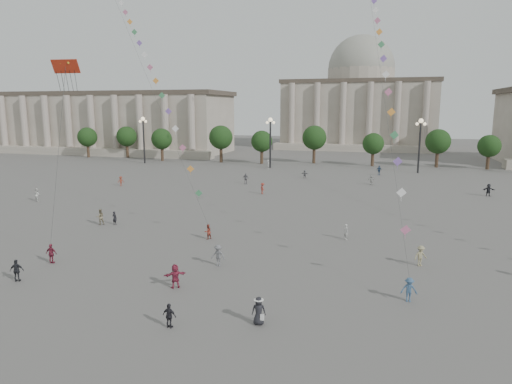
# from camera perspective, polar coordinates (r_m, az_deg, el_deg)

# --- Properties ---
(ground) EXTENTS (360.00, 360.00, 0.00)m
(ground) POSITION_cam_1_polar(r_m,az_deg,el_deg) (28.71, -2.92, -15.80)
(ground) COLOR #5C5957
(ground) RESTS_ON ground
(hall_west) EXTENTS (84.00, 26.22, 17.20)m
(hall_west) POSITION_cam_1_polar(r_m,az_deg,el_deg) (144.71, -19.70, 8.20)
(hall_west) COLOR gray
(hall_west) RESTS_ON ground
(hall_central) EXTENTS (48.30, 34.30, 35.50)m
(hall_central) POSITION_cam_1_polar(r_m,az_deg,el_deg) (153.82, 12.80, 10.82)
(hall_central) COLOR gray
(hall_central) RESTS_ON ground
(tree_row) EXTENTS (137.12, 5.12, 8.00)m
(tree_row) POSITION_cam_1_polar(r_m,az_deg,el_deg) (102.96, 11.06, 6.23)
(tree_row) COLOR #362A1B
(tree_row) RESTS_ON ground
(lamp_post_far_west) EXTENTS (2.00, 0.90, 10.65)m
(lamp_post_far_west) POSITION_cam_1_polar(r_m,az_deg,el_deg) (108.51, -13.90, 7.37)
(lamp_post_far_west) COLOR #262628
(lamp_post_far_west) RESTS_ON ground
(lamp_post_mid_west) EXTENTS (2.00, 0.90, 10.65)m
(lamp_post_mid_west) POSITION_cam_1_polar(r_m,az_deg,el_deg) (97.35, 1.80, 7.34)
(lamp_post_mid_west) COLOR #262628
(lamp_post_mid_west) RESTS_ON ground
(lamp_post_mid_east) EXTENTS (2.00, 0.90, 10.65)m
(lamp_post_mid_east) POSITION_cam_1_polar(r_m,az_deg,el_deg) (94.76, 19.83, 6.64)
(lamp_post_mid_east) COLOR #262628
(lamp_post_mid_east) RESTS_ON ground
(person_crowd_0) EXTENTS (1.17, 0.89, 1.85)m
(person_crowd_0) POSITION_cam_1_polar(r_m,az_deg,el_deg) (90.31, 15.12, 2.64)
(person_crowd_0) COLOR navy
(person_crowd_0) RESTS_ON ground
(person_crowd_1) EXTENTS (1.08, 1.02, 1.78)m
(person_crowd_1) POSITION_cam_1_polar(r_m,az_deg,el_deg) (69.64, -25.68, -0.32)
(person_crowd_1) COLOR silver
(person_crowd_1) RESTS_ON ground
(person_crowd_2) EXTENTS (1.18, 1.14, 1.62)m
(person_crowd_2) POSITION_cam_1_polar(r_m,az_deg,el_deg) (78.14, -16.54, 1.30)
(person_crowd_2) COLOR maroon
(person_crowd_2) RESTS_ON ground
(person_crowd_4) EXTENTS (1.55, 1.18, 1.63)m
(person_crowd_4) POSITION_cam_1_polar(r_m,az_deg,el_deg) (78.50, 14.22, 1.46)
(person_crowd_4) COLOR #B5B6B2
(person_crowd_4) RESTS_ON ground
(person_crowd_6) EXTENTS (1.22, 0.76, 1.80)m
(person_crowd_6) POSITION_cam_1_polar(r_m,az_deg,el_deg) (37.51, -4.76, -7.89)
(person_crowd_6) COLOR slate
(person_crowd_6) RESTS_ON ground
(person_crowd_9) EXTENTS (1.75, 0.79, 1.82)m
(person_crowd_9) POSITION_cam_1_polar(r_m,az_deg,el_deg) (74.41, 27.06, 0.22)
(person_crowd_9) COLOR black
(person_crowd_9) RESTS_ON ground
(person_crowd_10) EXTENTS (0.64, 0.81, 1.94)m
(person_crowd_10) POSITION_cam_1_polar(r_m,az_deg,el_deg) (95.97, 1.52, 3.47)
(person_crowd_10) COLOR #B1B0AC
(person_crowd_10) RESTS_ON ground
(person_crowd_12) EXTENTS (1.45, 0.62, 1.51)m
(person_crowd_12) POSITION_cam_1_polar(r_m,az_deg,el_deg) (83.83, 6.12, 2.24)
(person_crowd_12) COLOR slate
(person_crowd_12) RESTS_ON ground
(person_crowd_13) EXTENTS (0.64, 0.68, 1.57)m
(person_crowd_13) POSITION_cam_1_polar(r_m,az_deg,el_deg) (45.54, 11.19, -4.89)
(person_crowd_13) COLOR #B1B1AD
(person_crowd_13) RESTS_ON ground
(person_crowd_16) EXTENTS (1.08, 0.51, 1.80)m
(person_crowd_16) POSITION_cam_1_polar(r_m,az_deg,el_deg) (77.18, -1.32, 1.70)
(person_crowd_16) COLOR slate
(person_crowd_16) RESTS_ON ground
(person_crowd_17) EXTENTS (1.15, 1.24, 1.68)m
(person_crowd_17) POSITION_cam_1_polar(r_m,az_deg,el_deg) (68.10, 0.82, 0.46)
(person_crowd_17) COLOR maroon
(person_crowd_17) RESTS_ON ground
(person_crowd_18) EXTENTS (1.07, 1.06, 1.74)m
(person_crowd_18) POSITION_cam_1_polar(r_m,az_deg,el_deg) (53.10, -18.89, -2.96)
(person_crowd_18) COLOR #7C7155
(person_crowd_18) RESTS_ON ground
(person_crowd_19) EXTENTS (1.28, 1.13, 1.72)m
(person_crowd_19) POSITION_cam_1_polar(r_m,az_deg,el_deg) (39.71, 19.88, -7.52)
(person_crowd_19) COLOR #968E68
(person_crowd_19) RESTS_ON ground
(person_crowd_20) EXTENTS (0.60, 0.44, 1.51)m
(person_crowd_20) POSITION_cam_1_polar(r_m,az_deg,el_deg) (52.59, -17.25, -3.12)
(person_crowd_20) COLOR black
(person_crowd_20) RESTS_ON ground
(tourist_0) EXTENTS (1.00, 0.47, 1.66)m
(tourist_0) POSITION_cam_1_polar(r_m,az_deg,el_deg) (41.62, -24.21, -7.04)
(tourist_0) COLOR maroon
(tourist_0) RESTS_ON ground
(tourist_1) EXTENTS (0.92, 0.47, 1.50)m
(tourist_1) POSITION_cam_1_polar(r_m,az_deg,el_deg) (28.05, -10.77, -14.96)
(tourist_1) COLOR black
(tourist_1) RESTS_ON ground
(tourist_2) EXTENTS (1.60, 1.42, 1.76)m
(tourist_2) POSITION_cam_1_polar(r_m,az_deg,el_deg) (33.59, -10.07, -10.30)
(tourist_2) COLOR maroon
(tourist_2) RESTS_ON ground
(tourist_4) EXTENTS (1.06, 0.74, 1.68)m
(tourist_4) POSITION_cam_1_polar(r_m,az_deg,el_deg) (38.56, -27.72, -8.69)
(tourist_4) COLOR black
(tourist_4) RESTS_ON ground
(kite_flyer_0) EXTENTS (0.89, 0.92, 1.49)m
(kite_flyer_0) POSITION_cam_1_polar(r_m,az_deg,el_deg) (45.08, -6.04, -4.95)
(kite_flyer_0) COLOR maroon
(kite_flyer_0) RESTS_ON ground
(kite_flyer_1) EXTENTS (1.13, 0.73, 1.66)m
(kite_flyer_1) POSITION_cam_1_polar(r_m,az_deg,el_deg) (32.53, 18.59, -11.50)
(kite_flyer_1) COLOR #345377
(kite_flyer_1) RESTS_ON ground
(hat_person) EXTENTS (0.93, 0.70, 1.71)m
(hat_person) POSITION_cam_1_polar(r_m,az_deg,el_deg) (27.89, 0.34, -14.58)
(hat_person) COLOR black
(hat_person) RESTS_ON ground
(dragon_kite) EXTENTS (2.24, 0.85, 14.86)m
(dragon_kite) POSITION_cam_1_polar(r_m,az_deg,el_deg) (39.44, -22.63, 13.15)
(dragon_kite) COLOR #AC2712
(dragon_kite) RESTS_ON ground
(kite_train_west) EXTENTS (32.27, 31.58, 60.14)m
(kite_train_west) POSITION_cam_1_polar(r_m,az_deg,el_deg) (67.18, -15.18, 18.73)
(kite_train_west) COLOR #3F3F3F
(kite_train_west) RESTS_ON ground
(kite_train_mid) EXTENTS (8.43, 59.51, 75.39)m
(kite_train_mid) POSITION_cam_1_polar(r_m,az_deg,el_deg) (63.45, 14.52, 21.45)
(kite_train_mid) COLOR #3F3F3F
(kite_train_mid) RESTS_ON ground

